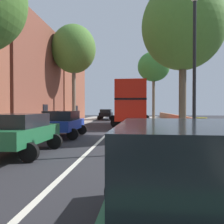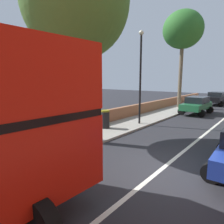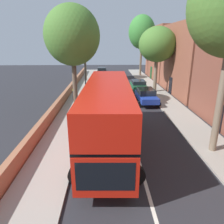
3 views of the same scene
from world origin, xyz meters
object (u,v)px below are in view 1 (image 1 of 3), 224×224
Objects in this scene: parked_car_green_right_1 at (191,184)px; parked_car_blue_left_5 at (63,122)px; parked_car_green_left_2 at (19,131)px; litter_bin_right at (202,129)px; street_tree_left_0 at (74,49)px; double_decker_bus at (133,102)px; parked_car_black_left_3 at (106,114)px; lamppost_right at (194,58)px; street_tree_right_3 at (154,67)px; street_tree_right_1 at (183,27)px.

parked_car_green_right_1 is 0.95× the size of parked_car_blue_left_5.
litter_bin_right is (7.80, 3.94, -0.19)m from parked_car_green_left_2.
double_decker_bus is at bearing -6.85° from street_tree_left_0.
parked_car_black_left_3 is 0.69× the size of lamppost_right.
parked_car_black_left_3 is at bearing -178.57° from street_tree_right_3.
parked_car_green_right_1 is at bearing -103.95° from lamppost_right.
street_tree_right_3 is at bearing 90.37° from street_tree_right_1.
street_tree_right_1 is at bearing -89.63° from street_tree_right_3.
parked_car_black_left_3 is at bearing 109.09° from double_decker_bus.
parked_car_black_left_3 is at bearing 90.00° from parked_car_green_left_2.
parked_car_green_right_1 is at bearing -93.79° from street_tree_right_3.
lamppost_right is (2.60, -13.87, 1.45)m from double_decker_bus.
street_tree_right_1 is at bearing 41.76° from parked_car_green_left_2.
litter_bin_right is (0.45, -2.62, -6.14)m from street_tree_right_1.
street_tree_left_0 is 9.00× the size of litter_bin_right.
parked_car_black_left_3 is (0.00, 27.40, 0.00)m from parked_car_green_left_2.
lamppost_right is 5.43× the size of litter_bin_right.
double_decker_bus is 12.92m from parked_car_black_left_3.
parked_car_blue_left_5 is (-5.00, 11.29, -0.00)m from parked_car_green_right_1.
parked_car_green_right_1 is at bearing -72.08° from street_tree_left_0.
parked_car_blue_left_5 is 12.89m from street_tree_left_0.
parked_car_green_left_2 is 0.92× the size of parked_car_blue_left_5.
street_tree_left_0 reaches higher than parked_car_green_right_1.
lamppost_right is (8.88, -14.62, -4.17)m from street_tree_left_0.
parked_car_green_left_2 is 0.39× the size of street_tree_left_0.
parked_car_blue_left_5 is (0.00, -21.96, 0.01)m from parked_car_black_left_3.
street_tree_right_3 is (7.21, 22.14, 7.07)m from parked_car_blue_left_5.
street_tree_right_1 is (9.42, -9.46, -1.13)m from street_tree_left_0.
litter_bin_right is (0.59, -23.64, -7.28)m from street_tree_right_3.
parked_car_green_right_1 is 10.19m from litter_bin_right.
parked_car_black_left_3 is (-4.20, 12.13, -1.45)m from double_decker_bus.
parked_car_blue_left_5 is at bearing -108.04° from street_tree_right_3.
lamppost_right is (-0.55, -5.16, -3.04)m from street_tree_right_1.
street_tree_left_0 reaches higher than parked_car_green_left_2.
parked_car_green_left_2 is at bearing -105.38° from double_decker_bus.
parked_car_green_right_1 is 0.45× the size of street_tree_right_1.
street_tree_left_0 reaches higher than lamppost_right.
parked_car_blue_left_5 is 0.70× the size of lamppost_right.
lamppost_right is at bearing -111.49° from litter_bin_right.
parked_car_green_right_1 is 7.70m from parked_car_green_left_2.
parked_car_blue_left_5 is 3.83× the size of litter_bin_right.
lamppost_right is at bearing -30.72° from parked_car_blue_left_5.
double_decker_bus is 2.65× the size of parked_car_green_left_2.
lamppost_right is at bearing -96.06° from street_tree_right_1.
street_tree_right_3 is (9.29, 11.56, 0.00)m from street_tree_left_0.
litter_bin_right is at bearing 74.03° from parked_car_green_right_1.
parked_car_green_left_2 is at bearing -90.00° from parked_car_black_left_3.
street_tree_right_1 reaches higher than litter_bin_right.
double_decker_bus is 2.44× the size of parked_car_blue_left_5.
double_decker_bus is 12.00m from litter_bin_right.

